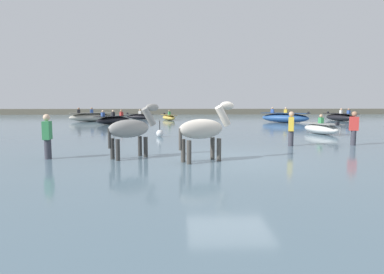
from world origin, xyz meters
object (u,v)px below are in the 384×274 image
object	(u,v)px
boat_near_starboard	(114,120)
person_wading_mid	(291,131)
horse_trailing_pinto	(204,131)
person_wading_close	(354,131)
boat_near_port	(92,117)
horse_lead_grey	(131,130)
person_spectator_far	(47,140)
boat_distant_east	(169,117)
channel_buoy	(160,133)
boat_mid_channel	(321,128)
boat_far_inshore	(285,118)
boat_mid_outer	(340,117)
boat_far_offshore	(140,117)

from	to	relation	value
boat_near_starboard	person_wading_mid	xyz separation A→B (m)	(9.41, -13.83, 0.24)
person_wading_mid	horse_trailing_pinto	bearing A→B (deg)	-137.86
person_wading_close	boat_near_port	bearing A→B (deg)	129.88
horse_lead_grey	person_spectator_far	world-z (taller)	horse_lead_grey
horse_lead_grey	boat_distant_east	distance (m)	22.46
boat_near_starboard	person_wading_close	distance (m)	18.18
horse_lead_grey	channel_buoy	distance (m)	6.36
boat_mid_channel	person_wading_close	world-z (taller)	person_wading_close
boat_far_inshore	boat_mid_outer	world-z (taller)	boat_far_inshore
boat_mid_channel	channel_buoy	xyz separation A→B (m)	(-8.58, -1.23, -0.11)
boat_mid_channel	channel_buoy	size ratio (longest dim) A/B	3.48
boat_far_inshore	boat_mid_channel	distance (m)	10.53
horse_trailing_pinto	person_wading_close	bearing A→B (deg)	28.97
boat_mid_channel	person_wading_mid	size ratio (longest dim) A/B	1.71
boat_far_offshore	person_wading_close	xyz separation A→B (m)	(10.84, -21.70, 0.30)
boat_mid_channel	boat_mid_outer	size ratio (longest dim) A/B	0.76
boat_near_starboard	boat_near_port	distance (m)	4.67
horse_lead_grey	boat_mid_channel	distance (m)	11.81
boat_far_inshore	boat_distant_east	bearing A→B (deg)	155.88
boat_distant_east	channel_buoy	distance (m)	16.14
boat_near_starboard	person_wading_mid	world-z (taller)	person_wading_mid
boat_near_starboard	channel_buoy	distance (m)	10.93
boat_mid_outer	boat_far_offshore	bearing A→B (deg)	167.70
horse_lead_grey	channel_buoy	world-z (taller)	horse_lead_grey
person_wading_close	channel_buoy	bearing A→B (deg)	155.21
boat_mid_outer	boat_far_offshore	xyz separation A→B (m)	(-18.96, 4.13, -0.08)
boat_far_offshore	person_wading_close	size ratio (longest dim) A/B	1.82
boat_far_inshore	boat_far_offshore	xyz separation A→B (m)	(-13.03, 6.44, -0.14)
boat_far_offshore	person_wading_mid	bearing A→B (deg)	-69.16
person_spectator_far	channel_buoy	distance (m)	7.06
boat_near_starboard	channel_buoy	world-z (taller)	boat_near_starboard
boat_mid_outer	horse_trailing_pinto	bearing A→B (deg)	-124.22
person_spectator_far	person_wading_close	xyz separation A→B (m)	(10.74, 2.80, 0.00)
boat_distant_east	boat_far_offshore	xyz separation A→B (m)	(-3.04, 1.97, 0.01)
horse_trailing_pinto	boat_mid_outer	size ratio (longest dim) A/B	0.54
boat_near_starboard	channel_buoy	size ratio (longest dim) A/B	4.24
boat_far_offshore	boat_near_port	distance (m)	5.65
horse_lead_grey	boat_mid_outer	distance (m)	26.09
boat_near_starboard	boat_mid_channel	world-z (taller)	boat_near_starboard
boat_near_port	boat_mid_outer	bearing A→B (deg)	0.14
horse_lead_grey	boat_mid_outer	bearing A→B (deg)	51.04
boat_near_starboard	boat_mid_channel	size ratio (longest dim) A/B	1.22
horse_trailing_pinto	person_wading_close	world-z (taller)	horse_trailing_pinto
person_wading_close	person_wading_mid	bearing A→B (deg)	-177.06
horse_trailing_pinto	boat_mid_outer	distance (m)	25.38
boat_far_inshore	channel_buoy	distance (m)	15.35
horse_trailing_pinto	boat_mid_outer	world-z (taller)	horse_trailing_pinto
channel_buoy	boat_mid_channel	bearing A→B (deg)	8.14
person_spectator_far	person_wading_mid	xyz separation A→B (m)	(8.21, 2.67, 0.00)
horse_trailing_pinto	boat_mid_channel	world-z (taller)	horse_trailing_pinto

